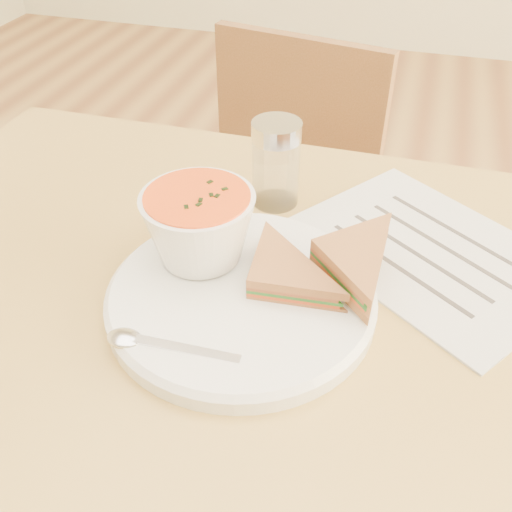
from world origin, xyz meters
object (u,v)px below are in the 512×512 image
(plate, at_px, (241,297))
(condiment_shaker, at_px, (276,164))
(dining_table, at_px, (256,488))
(soup_bowl, at_px, (199,230))
(chair_far, at_px, (260,256))

(plate, height_order, condiment_shaker, condiment_shaker)
(dining_table, relative_size, condiment_shaker, 9.04)
(soup_bowl, bearing_deg, plate, -32.94)
(dining_table, distance_m, condiment_shaker, 0.47)
(dining_table, height_order, plate, plate)
(plate, height_order, soup_bowl, soup_bowl)
(chair_far, relative_size, soup_bowl, 6.84)
(soup_bowl, distance_m, condiment_shaker, 0.16)
(plate, bearing_deg, soup_bowl, 147.06)
(chair_far, height_order, condiment_shaker, condiment_shaker)
(dining_table, bearing_deg, soup_bowl, 155.94)
(plate, bearing_deg, dining_table, 17.34)
(chair_far, relative_size, plate, 2.93)
(plate, bearing_deg, chair_far, 103.59)
(soup_bowl, relative_size, condiment_shaker, 1.07)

